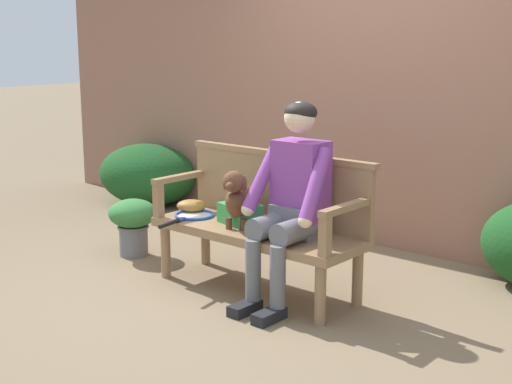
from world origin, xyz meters
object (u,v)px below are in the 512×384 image
tennis_racket (192,216)px  potted_plant (133,221)px  sports_bag (240,214)px  garden_bench (256,237)px  dog_on_bench (239,198)px  person_seated (292,196)px  baseball_glove (192,206)px

tennis_racket → potted_plant: tennis_racket is taller
sports_bag → tennis_racket: bearing=-168.0°
garden_bench → sports_bag: 0.21m
garden_bench → tennis_racket: tennis_racket is taller
dog_on_bench → tennis_racket: dog_on_bench is taller
garden_bench → potted_plant: bearing=-179.3°
potted_plant → dog_on_bench: bearing=-2.5°
tennis_racket → sports_bag: (0.39, 0.08, 0.06)m
sports_bag → potted_plant: 1.14m
person_seated → sports_bag: bearing=176.0°
garden_bench → tennis_racket: (-0.55, -0.06, 0.07)m
baseball_glove → sports_bag: 0.51m
garden_bench → baseball_glove: 0.68m
garden_bench → person_seated: (0.32, -0.02, 0.33)m
dog_on_bench → potted_plant: bearing=177.5°
garden_bench → baseball_glove: bearing=176.2°
tennis_racket → sports_bag: bearing=12.0°
baseball_glove → potted_plant: baseball_glove is taller
dog_on_bench → person_seated: bearing=6.9°
dog_on_bench → sports_bag: dog_on_bench is taller
potted_plant → sports_bag: bearing=1.7°
tennis_racket → baseball_glove: size_ratio=2.64×
baseball_glove → potted_plant: 0.65m
sports_bag → potted_plant: bearing=-178.3°
garden_bench → sports_bag: size_ratio=5.48×
dog_on_bench → baseball_glove: bearing=169.0°
garden_bench → tennis_racket: size_ratio=2.65×
garden_bench → dog_on_bench: size_ratio=3.74×
sports_bag → baseball_glove: bearing=176.9°
garden_bench → sports_bag: sports_bag is taller
person_seated → potted_plant: size_ratio=2.87×
garden_bench → potted_plant: size_ratio=3.35×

